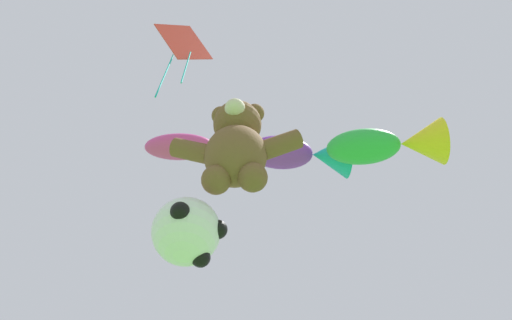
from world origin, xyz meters
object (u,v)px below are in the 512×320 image
(soccer_ball_kite, at_px, (187,232))
(fish_kite_emerald, at_px, (392,145))
(fish_kite_violet, at_px, (305,154))
(fish_kite_magenta, at_px, (207,147))
(teddy_bear_kite, at_px, (236,145))
(diamond_kite, at_px, (183,45))

(soccer_ball_kite, xyz_separation_m, fish_kite_emerald, (3.67, 1.52, 3.74))
(fish_kite_emerald, bearing_deg, fish_kite_violet, 170.30)
(fish_kite_violet, height_order, fish_kite_magenta, fish_kite_magenta)
(soccer_ball_kite, height_order, fish_kite_violet, fish_kite_violet)
(fish_kite_violet, bearing_deg, fish_kite_emerald, -9.70)
(fish_kite_emerald, bearing_deg, teddy_bear_kite, -148.97)
(fish_kite_emerald, height_order, fish_kite_violet, fish_kite_violet)
(soccer_ball_kite, height_order, fish_kite_emerald, fish_kite_emerald)
(fish_kite_emerald, relative_size, fish_kite_violet, 1.03)
(fish_kite_magenta, bearing_deg, fish_kite_emerald, -1.52)
(fish_kite_emerald, height_order, fish_kite_magenta, fish_kite_magenta)
(teddy_bear_kite, xyz_separation_m, fish_kite_emerald, (3.02, 1.82, 2.21))
(fish_kite_magenta, bearing_deg, diamond_kite, -98.59)
(fish_kite_emerald, height_order, diamond_kite, diamond_kite)
(soccer_ball_kite, distance_m, fish_kite_violet, 4.81)
(fish_kite_violet, bearing_deg, diamond_kite, -138.31)
(fish_kite_magenta, bearing_deg, fish_kite_violet, 5.32)
(teddy_bear_kite, bearing_deg, soccer_ball_kite, 155.51)
(soccer_ball_kite, distance_m, fish_kite_emerald, 5.46)
(teddy_bear_kite, bearing_deg, diamond_kite, -176.03)
(teddy_bear_kite, distance_m, diamond_kite, 3.97)
(diamond_kite, bearing_deg, soccer_ball_kite, 31.80)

